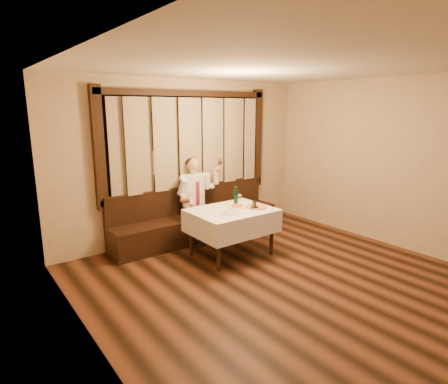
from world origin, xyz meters
TOP-DOWN VIEW (x-y plane):
  - room at (-0.00, 0.97)m, footprint 5.01×6.01m
  - banquette at (0.00, 2.72)m, footprint 3.20×0.61m
  - dining_table at (0.00, 1.70)m, footprint 1.27×0.97m
  - pizza at (0.37, 1.54)m, footprint 0.35×0.35m
  - pasta_red at (0.14, 1.74)m, footprint 0.29×0.29m
  - pasta_cream at (-0.17, 1.54)m, footprint 0.28×0.28m
  - green_bottle at (0.21, 1.86)m, footprint 0.07×0.07m
  - table_wine_glass at (0.27, 1.84)m, footprint 0.07×0.07m
  - cruet_caddy at (0.28, 1.49)m, footprint 0.13×0.08m
  - seated_man at (-0.06, 2.63)m, footprint 0.82×0.61m

SIDE VIEW (x-z plane):
  - banquette at x=0.00m, z-range -0.16..0.78m
  - dining_table at x=0.00m, z-range 0.27..1.03m
  - pizza at x=0.37m, z-range 0.75..0.79m
  - pasta_cream at x=-0.17m, z-range 0.75..0.84m
  - pasta_red at x=0.14m, z-range 0.75..0.85m
  - cruet_caddy at x=0.28m, z-range 0.74..0.87m
  - seated_man at x=-0.06m, z-range 0.11..1.58m
  - green_bottle at x=0.21m, z-range 0.73..1.05m
  - table_wine_glass at x=0.27m, z-range 0.80..0.98m
  - room at x=0.00m, z-range 0.09..2.91m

